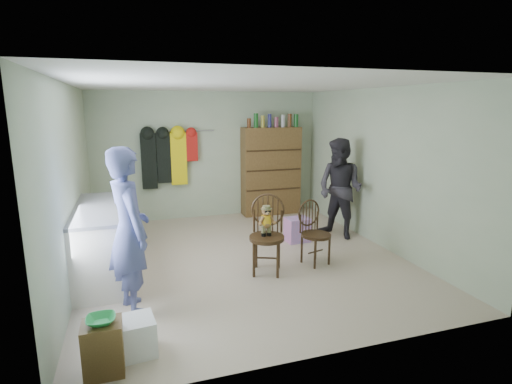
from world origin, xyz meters
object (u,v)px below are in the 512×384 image
object	(u,v)px
chair_far	(314,230)
dresser	(271,170)
chair_front	(267,228)
counter	(102,241)

from	to	relation	value
chair_far	dresser	distance (m)	2.81
dresser	chair_front	bearing A→B (deg)	-110.91
chair_front	chair_far	bearing A→B (deg)	30.27
chair_far	dresser	bearing A→B (deg)	66.27
chair_front	dresser	distance (m)	3.06
dresser	counter	bearing A→B (deg)	-144.32
dresser	chair_far	bearing A→B (deg)	-97.26
counter	chair_front	world-z (taller)	chair_front
chair_far	dresser	size ratio (longest dim) A/B	0.44
counter	chair_front	bearing A→B (deg)	-14.50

